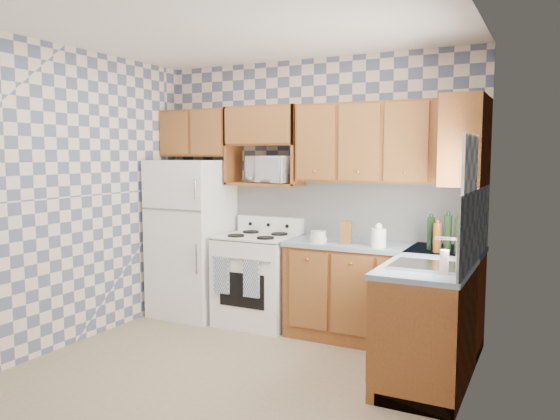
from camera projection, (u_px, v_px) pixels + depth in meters
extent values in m
plane|color=#7F6D53|center=(232.00, 375.00, 4.31)|extent=(3.40, 3.40, 0.00)
cube|color=slate|center=(313.00, 193.00, 5.59)|extent=(3.40, 0.02, 2.70)
cube|color=slate|center=(461.00, 217.00, 3.41)|extent=(0.02, 3.20, 2.70)
cube|color=silver|center=(349.00, 209.00, 5.42)|extent=(2.60, 0.02, 0.56)
cube|color=silver|center=(475.00, 226.00, 4.14)|extent=(0.02, 1.60, 0.56)
cube|color=white|center=(192.00, 238.00, 5.91)|extent=(0.75, 0.70, 1.68)
cube|color=white|center=(258.00, 280.00, 5.61)|extent=(0.76, 0.65, 0.90)
cube|color=silver|center=(258.00, 237.00, 5.56)|extent=(0.76, 0.65, 0.02)
cube|color=white|center=(270.00, 224.00, 5.79)|extent=(0.76, 0.08, 0.17)
cube|color=navy|center=(222.00, 275.00, 5.39)|extent=(0.17, 0.02, 0.36)
cube|color=navy|center=(251.00, 279.00, 5.24)|extent=(0.17, 0.02, 0.36)
cube|color=brown|center=(381.00, 295.00, 5.05)|extent=(1.75, 0.60, 0.88)
cube|color=brown|center=(434.00, 318.00, 4.34)|extent=(0.60, 1.60, 0.88)
cube|color=slate|center=(382.00, 246.00, 5.00)|extent=(1.77, 0.63, 0.04)
cube|color=slate|center=(435.00, 261.00, 4.30)|extent=(0.63, 1.60, 0.04)
cube|color=brown|center=(388.00, 142.00, 5.03)|extent=(1.75, 0.33, 0.74)
cube|color=brown|center=(199.00, 133.00, 5.96)|extent=(0.82, 0.33, 0.50)
cube|color=brown|center=(466.00, 141.00, 4.54)|extent=(0.33, 0.70, 0.74)
cube|color=brown|center=(265.00, 184.00, 5.65)|extent=(0.80, 0.33, 0.03)
imported|color=white|center=(273.00, 169.00, 5.61)|extent=(0.56, 0.44, 0.28)
cube|color=#B7B7BC|center=(426.00, 266.00, 3.99)|extent=(0.48, 0.40, 0.03)
cube|color=white|center=(469.00, 196.00, 3.80)|extent=(0.02, 0.66, 0.86)
cylinder|color=black|center=(448.00, 233.00, 4.60)|extent=(0.07, 0.07, 0.31)
cylinder|color=black|center=(459.00, 236.00, 4.51)|extent=(0.07, 0.07, 0.29)
cylinder|color=#5D2E10|center=(467.00, 236.00, 4.57)|extent=(0.07, 0.07, 0.27)
cylinder|color=#5D2E10|center=(437.00, 238.00, 4.57)|extent=(0.07, 0.07, 0.25)
cylinder|color=black|center=(431.00, 233.00, 4.72)|extent=(0.07, 0.07, 0.28)
cube|color=brown|center=(346.00, 232.00, 5.02)|extent=(0.11, 0.11, 0.21)
cylinder|color=white|center=(379.00, 238.00, 4.83)|extent=(0.13, 0.13, 0.17)
cylinder|color=beige|center=(444.00, 262.00, 3.72)|extent=(0.06, 0.06, 0.17)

